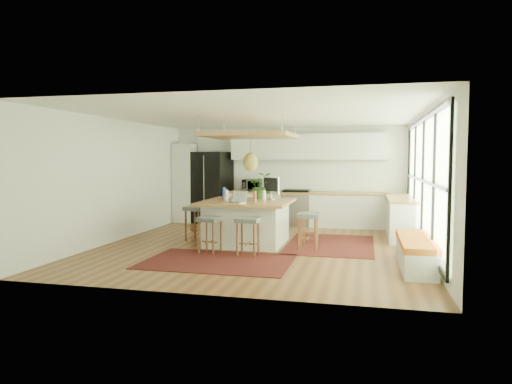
% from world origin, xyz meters
% --- Properties ---
extents(floor, '(7.00, 7.00, 0.00)m').
position_xyz_m(floor, '(0.00, 0.00, 0.00)').
color(floor, '#532E17').
rests_on(floor, ground).
extents(ceiling, '(7.00, 7.00, 0.00)m').
position_xyz_m(ceiling, '(0.00, 0.00, 2.70)').
color(ceiling, white).
rests_on(ceiling, ground).
extents(wall_back, '(6.50, 0.00, 6.50)m').
position_xyz_m(wall_back, '(0.00, 3.50, 1.35)').
color(wall_back, silver).
rests_on(wall_back, ground).
extents(wall_front, '(6.50, 0.00, 6.50)m').
position_xyz_m(wall_front, '(0.00, -3.50, 1.35)').
color(wall_front, silver).
rests_on(wall_front, ground).
extents(wall_left, '(0.00, 7.00, 7.00)m').
position_xyz_m(wall_left, '(-3.25, 0.00, 1.35)').
color(wall_left, silver).
rests_on(wall_left, ground).
extents(wall_right, '(0.00, 7.00, 7.00)m').
position_xyz_m(wall_right, '(3.25, 0.00, 1.35)').
color(wall_right, silver).
rests_on(wall_right, ground).
extents(window_wall, '(0.10, 6.20, 2.60)m').
position_xyz_m(window_wall, '(3.22, 0.00, 1.40)').
color(window_wall, black).
rests_on(window_wall, wall_right).
extents(pantry, '(0.55, 0.60, 2.25)m').
position_xyz_m(pantry, '(-2.95, 3.18, 1.12)').
color(pantry, silver).
rests_on(pantry, floor).
extents(back_counter_base, '(4.20, 0.60, 0.88)m').
position_xyz_m(back_counter_base, '(0.55, 3.18, 0.44)').
color(back_counter_base, silver).
rests_on(back_counter_base, floor).
extents(back_counter_top, '(4.24, 0.64, 0.05)m').
position_xyz_m(back_counter_top, '(0.55, 3.18, 0.90)').
color(back_counter_top, olive).
rests_on(back_counter_top, back_counter_base).
extents(backsplash, '(4.20, 0.02, 0.80)m').
position_xyz_m(backsplash, '(0.55, 3.48, 1.35)').
color(backsplash, white).
rests_on(backsplash, wall_back).
extents(upper_cabinets, '(4.20, 0.34, 0.70)m').
position_xyz_m(upper_cabinets, '(0.55, 3.32, 2.15)').
color(upper_cabinets, silver).
rests_on(upper_cabinets, wall_back).
extents(range, '(0.76, 0.62, 1.00)m').
position_xyz_m(range, '(0.30, 3.18, 0.50)').
color(range, '#A5A5AA').
rests_on(range, floor).
extents(right_counter_base, '(0.60, 2.50, 0.88)m').
position_xyz_m(right_counter_base, '(2.93, 2.00, 0.44)').
color(right_counter_base, silver).
rests_on(right_counter_base, floor).
extents(right_counter_top, '(0.64, 2.54, 0.05)m').
position_xyz_m(right_counter_top, '(2.93, 2.00, 0.90)').
color(right_counter_top, olive).
rests_on(right_counter_top, right_counter_base).
extents(window_bench, '(0.52, 2.00, 0.50)m').
position_xyz_m(window_bench, '(2.95, -1.20, 0.25)').
color(window_bench, silver).
rests_on(window_bench, floor).
extents(ceiling_panel, '(1.86, 1.86, 0.80)m').
position_xyz_m(ceiling_panel, '(-0.30, 0.40, 2.05)').
color(ceiling_panel, olive).
rests_on(ceiling_panel, ceiling).
extents(rug_near, '(2.60, 1.80, 0.01)m').
position_xyz_m(rug_near, '(-0.41, -1.54, 0.01)').
color(rug_near, black).
rests_on(rug_near, floor).
extents(rug_right, '(1.80, 2.60, 0.01)m').
position_xyz_m(rug_right, '(1.41, 0.56, 0.01)').
color(rug_right, black).
rests_on(rug_right, floor).
extents(fridge, '(1.15, 0.98, 2.02)m').
position_xyz_m(fridge, '(-2.14, 3.21, 0.93)').
color(fridge, black).
rests_on(fridge, floor).
extents(island, '(1.85, 1.85, 0.93)m').
position_xyz_m(island, '(-0.34, 0.27, 0.47)').
color(island, olive).
rests_on(island, floor).
extents(stool_near_left, '(0.48, 0.48, 0.70)m').
position_xyz_m(stool_near_left, '(-0.80, -0.85, 0.35)').
color(stool_near_left, '#494F51').
rests_on(stool_near_left, floor).
extents(stool_near_right, '(0.43, 0.43, 0.72)m').
position_xyz_m(stool_near_right, '(-0.01, -0.92, 0.35)').
color(stool_near_right, '#494F51').
rests_on(stool_near_right, floor).
extents(stool_right_front, '(0.44, 0.44, 0.73)m').
position_xyz_m(stool_right_front, '(1.01, -0.09, 0.35)').
color(stool_right_front, '#494F51').
rests_on(stool_right_front, floor).
extents(stool_right_back, '(0.48, 0.48, 0.65)m').
position_xyz_m(stool_right_back, '(0.94, 0.82, 0.35)').
color(stool_right_back, '#494F51').
rests_on(stool_right_back, floor).
extents(stool_left_side, '(0.55, 0.55, 0.77)m').
position_xyz_m(stool_left_side, '(-1.53, 0.37, 0.35)').
color(stool_left_side, '#494F51').
rests_on(stool_left_side, floor).
extents(laptop, '(0.45, 0.46, 0.26)m').
position_xyz_m(laptop, '(-0.43, -0.28, 1.05)').
color(laptop, '#A5A5AA').
rests_on(laptop, island).
extents(monitor, '(0.54, 0.50, 0.50)m').
position_xyz_m(monitor, '(0.10, 0.68, 1.19)').
color(monitor, '#A5A5AA').
rests_on(monitor, island).
extents(microwave, '(0.67, 0.47, 0.41)m').
position_xyz_m(microwave, '(-0.87, 3.14, 1.13)').
color(microwave, '#A5A5AA').
rests_on(microwave, back_counter_top).
extents(island_plant, '(0.65, 0.69, 0.46)m').
position_xyz_m(island_plant, '(-0.18, 0.87, 1.16)').
color(island_plant, '#1E4C19').
rests_on(island_plant, island).
extents(island_bowl, '(0.30, 0.30, 0.06)m').
position_xyz_m(island_bowl, '(-0.86, 0.60, 0.96)').
color(island_bowl, silver).
rests_on(island_bowl, island).
extents(island_bottle_0, '(0.07, 0.07, 0.19)m').
position_xyz_m(island_bottle_0, '(-0.89, 0.37, 1.03)').
color(island_bottle_0, '#2C3FB0').
rests_on(island_bottle_0, island).
extents(island_bottle_1, '(0.07, 0.07, 0.19)m').
position_xyz_m(island_bottle_1, '(-0.74, 0.12, 1.03)').
color(island_bottle_1, silver).
rests_on(island_bottle_1, island).
extents(island_bottle_2, '(0.07, 0.07, 0.19)m').
position_xyz_m(island_bottle_2, '(-0.09, -0.03, 1.03)').
color(island_bottle_2, '#A74637').
rests_on(island_bottle_2, island).
extents(island_bottle_3, '(0.07, 0.07, 0.19)m').
position_xyz_m(island_bottle_3, '(0.01, 0.32, 1.03)').
color(island_bottle_3, silver).
rests_on(island_bottle_3, island).
extents(island_bottle_4, '(0.07, 0.07, 0.19)m').
position_xyz_m(island_bottle_4, '(-0.54, 0.52, 1.03)').
color(island_bottle_4, '#537A49').
rests_on(island_bottle_4, island).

